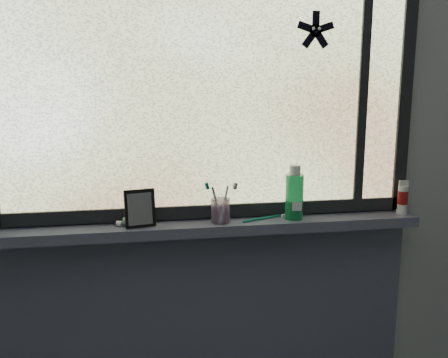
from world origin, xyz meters
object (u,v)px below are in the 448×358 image
vanity_mirror (140,208)px  cream_tube (403,196)px  mouthwash_bottle (294,192)px  toothbrush_cup (220,211)px

vanity_mirror → cream_tube: vanity_mirror is taller
vanity_mirror → mouthwash_bottle: bearing=-10.7°
toothbrush_cup → cream_tube: bearing=-0.0°
toothbrush_cup → cream_tube: size_ratio=0.94×
toothbrush_cup → mouthwash_bottle: size_ratio=0.53×
mouthwash_bottle → toothbrush_cup: bearing=-179.5°
mouthwash_bottle → vanity_mirror: bearing=-179.2°
vanity_mirror → toothbrush_cup: (0.30, 0.00, -0.02)m
vanity_mirror → mouthwash_bottle: size_ratio=0.80×
vanity_mirror → toothbrush_cup: bearing=-10.5°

